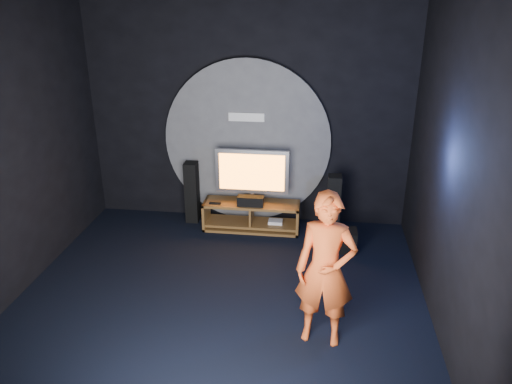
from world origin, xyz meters
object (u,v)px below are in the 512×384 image
tower_speaker_left (192,192)px  media_console (252,218)px  subwoofer (346,240)px  player (326,270)px  tv (252,174)px  tower_speaker_right (333,207)px

tower_speaker_left → media_console: bearing=-10.2°
subwoofer → player: 2.16m
tv → subwoofer: size_ratio=3.48×
tower_speaker_right → subwoofer: tower_speaker_right is taller
media_console → tv: (-0.01, 0.07, 0.71)m
media_console → tv: tv is taller
media_console → player: size_ratio=0.87×
player → tower_speaker_right: bearing=93.6°
tv → subwoofer: tv is taller
tv → tower_speaker_right: bearing=-8.3°
tower_speaker_left → player: 3.46m
subwoofer → tower_speaker_right: bearing=116.2°
media_console → tower_speaker_left: 1.06m
media_console → tv: 0.72m
media_console → tower_speaker_right: tower_speaker_right is taller
tower_speaker_right → player: (-0.14, -2.42, 0.36)m
subwoofer → player: (-0.33, -2.02, 0.69)m
tower_speaker_left → tower_speaker_right: same height
player → subwoofer: bearing=87.4°
media_console → player: player is taller
media_console → tower_speaker_left: size_ratio=1.50×
media_console → tower_speaker_right: 1.29m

